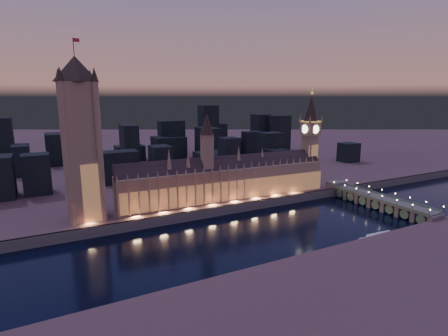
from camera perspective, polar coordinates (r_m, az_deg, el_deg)
name	(u,v)px	position (r m, az deg, el deg)	size (l,w,h in m)	color
ground_plane	(251,230)	(271.31, 4.50, -10.07)	(2000.00, 2000.00, 0.00)	black
north_bank	(118,144)	(751.74, -16.99, 3.72)	(2000.00, 960.00, 8.00)	#51333E
embankment_wall	(226,210)	(303.32, 0.39, -6.87)	(2000.00, 2.50, 8.00)	#49464E
palace_of_westminster	(226,179)	(319.84, 0.40, -1.73)	(202.00, 27.72, 78.00)	#966D59
victoria_tower	(81,133)	(277.60, -22.37, 5.31)	(31.68, 31.68, 132.21)	#966D59
elizabeth_tower	(310,133)	(368.73, 13.90, 5.61)	(18.00, 18.00, 100.44)	#966D59
westminster_bridge	(375,201)	(351.96, 23.44, -4.89)	(18.28, 113.00, 15.90)	#49464E
river_boat	(381,238)	(276.45, 24.19, -10.33)	(41.14, 12.42, 4.50)	#49464E
city_backdrop	(183,147)	(498.65, -6.71, 3.49)	(460.17, 215.63, 78.72)	black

